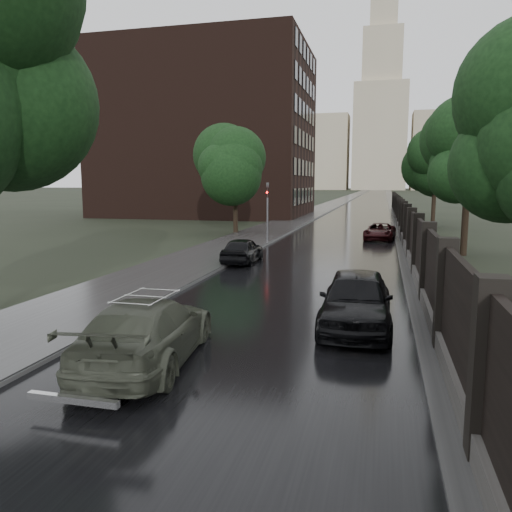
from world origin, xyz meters
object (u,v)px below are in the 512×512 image
at_px(tree_right_c, 435,172).
at_px(car_right_near, 356,300).
at_px(traffic_light, 267,207).
at_px(volga_sedan, 147,331).
at_px(tree_left_far, 235,166).
at_px(car_right_far, 380,232).
at_px(tree_right_b, 469,164).
at_px(hatchback_left, 243,250).

relative_size(tree_right_c, car_right_near, 1.49).
distance_m(tree_right_c, traffic_light, 19.26).
bearing_deg(car_right_near, volga_sedan, -138.91).
bearing_deg(tree_right_c, volga_sedan, -103.96).
height_order(tree_left_far, volga_sedan, tree_left_far).
height_order(traffic_light, car_right_near, traffic_light).
height_order(tree_right_c, volga_sedan, tree_right_c).
height_order(car_right_near, car_right_far, car_right_near).
height_order(traffic_light, volga_sedan, traffic_light).
xyz_separation_m(tree_left_far, car_right_near, (10.48, -23.70, -4.44)).
bearing_deg(tree_right_c, tree_left_far, -147.17).
relative_size(tree_right_b, traffic_light, 1.75).
relative_size(tree_left_far, hatchback_left, 1.95).
height_order(tree_right_b, car_right_near, tree_right_b).
relative_size(tree_right_c, volga_sedan, 1.39).
height_order(traffic_light, hatchback_left, traffic_light).
xyz_separation_m(hatchback_left, car_right_far, (6.56, 12.30, -0.06)).
xyz_separation_m(volga_sedan, car_right_near, (4.32, 3.88, 0.07)).
bearing_deg(car_right_far, volga_sedan, -95.08).
distance_m(tree_right_b, tree_right_c, 18.00).
height_order(tree_right_c, traffic_light, tree_right_c).
bearing_deg(hatchback_left, tree_left_far, -73.16).
distance_m(volga_sedan, car_right_far, 26.72).
relative_size(tree_right_b, car_right_near, 1.49).
bearing_deg(tree_right_c, car_right_far, -111.90).
bearing_deg(tree_left_far, tree_right_c, 32.83).
xyz_separation_m(tree_right_c, car_right_far, (-4.54, -11.29, -4.36)).
distance_m(tree_right_b, traffic_light, 12.44).
bearing_deg(hatchback_left, tree_right_c, -116.29).
distance_m(tree_left_far, tree_right_c, 18.45).
bearing_deg(tree_right_b, tree_right_c, 90.00).
bearing_deg(tree_right_b, car_right_near, -107.73).
bearing_deg(car_right_near, hatchback_left, 120.21).
relative_size(tree_left_far, tree_right_c, 1.05).
bearing_deg(tree_right_b, car_right_far, 124.09).
bearing_deg(hatchback_left, car_right_far, -119.17).
bearing_deg(traffic_light, tree_left_far, 126.47).
bearing_deg(car_right_far, hatchback_left, -112.80).
height_order(tree_left_far, tree_right_c, tree_left_far).
bearing_deg(traffic_light, volga_sedan, -83.78).
distance_m(tree_left_far, car_right_near, 26.29).
distance_m(volga_sedan, car_right_near, 5.81).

